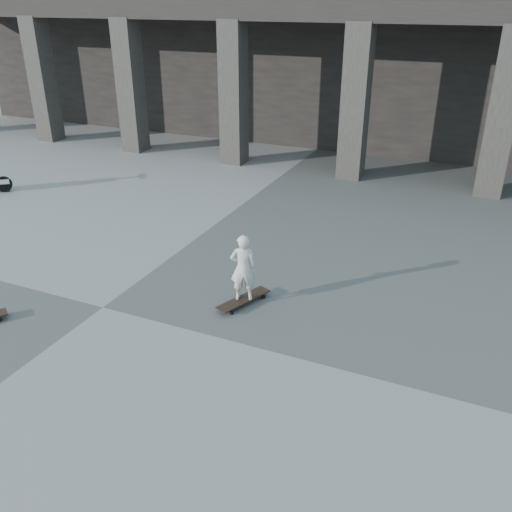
% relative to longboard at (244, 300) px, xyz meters
% --- Properties ---
extents(ground, '(90.00, 90.00, 0.00)m').
position_rel_longboard_xyz_m(ground, '(-2.03, -1.03, -0.08)').
color(ground, '#4A4A47').
rests_on(ground, ground).
extents(colonnade, '(28.00, 8.82, 6.00)m').
position_rel_longboard_xyz_m(colonnade, '(-2.03, 12.74, 2.95)').
color(colonnade, black).
rests_on(colonnade, ground).
extents(longboard, '(0.59, 1.03, 0.10)m').
position_rel_longboard_xyz_m(longboard, '(0.00, 0.00, 0.00)').
color(longboard, black).
rests_on(longboard, ground).
extents(child, '(0.48, 0.41, 1.12)m').
position_rel_longboard_xyz_m(child, '(0.00, 0.00, 0.58)').
color(child, beige).
rests_on(child, longboard).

